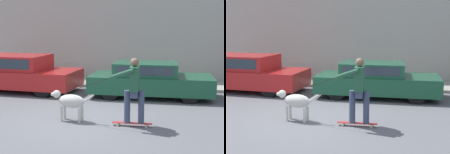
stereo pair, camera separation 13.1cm
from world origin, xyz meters
The scene contains 7 objects.
ground_plane centered at (0.00, 0.00, 0.00)m, with size 36.00×36.00×0.00m, color slate.
back_wall centered at (0.00, 6.19, 2.19)m, with size 32.00×0.30×4.37m.
sidewalk_curb centered at (0.00, 5.09, 0.05)m, with size 30.00×1.85×0.10m.
parked_car_0 centered at (-3.42, 3.06, 0.65)m, with size 4.60×1.98×1.32m.
parked_car_1 centered at (1.47, 3.05, 0.57)m, with size 4.08×1.79×1.17m.
dog centered at (-0.21, -0.05, 0.50)m, with size 1.15×0.40×0.76m.
skateboarder centered at (1.40, -0.14, 0.93)m, with size 2.43×0.60×1.63m.
Camera 1 is at (2.42, -7.23, 2.38)m, focal length 50.00 mm.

